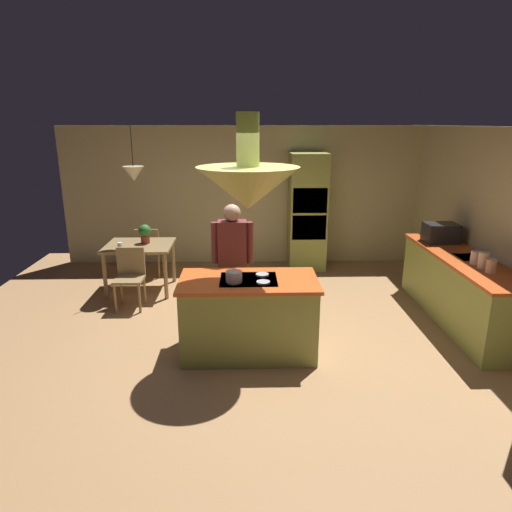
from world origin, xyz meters
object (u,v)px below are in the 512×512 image
at_px(dining_table, 140,251).
at_px(cooking_pot_on_cooktop, 234,276).
at_px(potted_plant_on_table, 145,233).
at_px(person_at_island, 233,259).
at_px(canister_tea, 476,257).
at_px(cup_on_table, 120,245).
at_px(microwave_on_counter, 441,233).
at_px(chair_by_back_wall, 149,249).
at_px(canister_flour, 491,266).
at_px(canister_sugar, 484,260).
at_px(oven_tower, 307,212).
at_px(kitchen_island, 249,316).
at_px(chair_facing_island, 130,274).

height_order(dining_table, cooking_pot_on_cooktop, cooking_pot_on_cooktop).
height_order(dining_table, potted_plant_on_table, potted_plant_on_table).
distance_m(person_at_island, canister_tea, 3.04).
bearing_deg(cup_on_table, dining_table, 43.57).
height_order(potted_plant_on_table, microwave_on_counter, microwave_on_counter).
bearing_deg(chair_by_back_wall, canister_flour, 150.04).
relative_size(canister_sugar, microwave_on_counter, 0.43).
bearing_deg(person_at_island, cooking_pot_on_cooktop, -87.54).
height_order(canister_sugar, cooking_pot_on_cooktop, canister_sugar).
xyz_separation_m(chair_by_back_wall, canister_flour, (4.54, -2.62, 0.48)).
xyz_separation_m(oven_tower, microwave_on_counter, (1.74, -1.67, 0.00)).
distance_m(canister_tea, microwave_on_counter, 1.06).
bearing_deg(person_at_island, canister_flour, -10.13).
bearing_deg(microwave_on_counter, chair_by_back_wall, 165.25).
relative_size(dining_table, canister_sugar, 5.25).
bearing_deg(potted_plant_on_table, chair_by_back_wall, 98.23).
bearing_deg(cooking_pot_on_cooktop, microwave_on_counter, 29.62).
bearing_deg(person_at_island, cup_on_table, 145.89).
xyz_separation_m(kitchen_island, chair_facing_island, (-1.70, 1.43, 0.05)).
relative_size(chair_facing_island, canister_tea, 5.38).
distance_m(dining_table, chair_facing_island, 0.69).
height_order(oven_tower, person_at_island, oven_tower).
relative_size(canister_sugar, cooking_pot_on_cooktop, 1.09).
bearing_deg(cup_on_table, microwave_on_counter, -3.59).
xyz_separation_m(potted_plant_on_table, microwave_on_counter, (4.45, -0.60, 0.12)).
bearing_deg(chair_facing_island, kitchen_island, -40.05).
bearing_deg(dining_table, cooking_pot_on_cooktop, -55.37).
height_order(chair_facing_island, canister_flour, canister_flour).
bearing_deg(potted_plant_on_table, canister_sugar, -22.51).
bearing_deg(cup_on_table, cooking_pot_on_cooktop, -48.46).
height_order(kitchen_island, oven_tower, oven_tower).
xyz_separation_m(kitchen_island, cup_on_table, (-1.94, 1.88, 0.35)).
bearing_deg(dining_table, potted_plant_on_table, 43.16).
distance_m(person_at_island, potted_plant_on_table, 2.05).
relative_size(person_at_island, canister_tea, 10.13).
bearing_deg(chair_facing_island, canister_tea, -11.40).
bearing_deg(canister_flour, kitchen_island, -176.90).
height_order(chair_by_back_wall, microwave_on_counter, microwave_on_counter).
xyz_separation_m(dining_table, microwave_on_counter, (4.54, -0.52, 0.39)).
relative_size(person_at_island, cooking_pot_on_cooktop, 9.09).
height_order(chair_facing_island, canister_sugar, canister_sugar).
height_order(cup_on_table, canister_sugar, canister_sugar).
bearing_deg(cup_on_table, chair_facing_island, -62.08).
bearing_deg(cup_on_table, oven_tower, 24.25).
xyz_separation_m(potted_plant_on_table, canister_sugar, (4.45, -1.85, 0.08)).
bearing_deg(canister_flour, canister_sugar, 90.00).
relative_size(canister_tea, microwave_on_counter, 0.35).
bearing_deg(chair_by_back_wall, microwave_on_counter, 165.25).
xyz_separation_m(kitchen_island, person_at_island, (-0.20, 0.70, 0.48)).
bearing_deg(oven_tower, canister_tea, -57.48).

